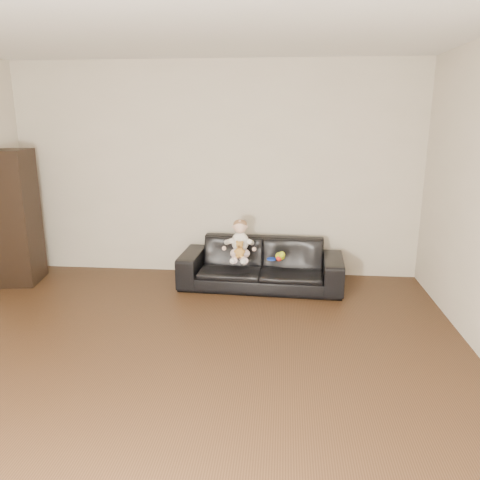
# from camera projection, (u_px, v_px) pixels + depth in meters

# --- Properties ---
(floor) EXTENTS (5.50, 5.50, 0.00)m
(floor) POSITION_uv_depth(u_px,v_px,m) (163.00, 390.00, 3.42)
(floor) COLOR #3F2816
(floor) RESTS_ON ground
(ceiling) EXTENTS (5.50, 5.50, 0.00)m
(ceiling) POSITION_uv_depth(u_px,v_px,m) (145.00, 1.00, 2.76)
(ceiling) COLOR beige
(ceiling) RESTS_ON ground
(wall_back) EXTENTS (5.00, 0.00, 5.00)m
(wall_back) POSITION_uv_depth(u_px,v_px,m) (215.00, 171.00, 5.74)
(wall_back) COLOR beige
(wall_back) RESTS_ON ground
(sofa) EXTENTS (1.91, 0.83, 0.55)m
(sofa) POSITION_uv_depth(u_px,v_px,m) (261.00, 264.00, 5.47)
(sofa) COLOR black
(sofa) RESTS_ON floor
(cabinet) EXTENTS (0.48, 0.60, 1.58)m
(cabinet) POSITION_uv_depth(u_px,v_px,m) (17.00, 218.00, 5.50)
(cabinet) COLOR black
(cabinet) RESTS_ON floor
(shelf_item) EXTENTS (0.22, 0.28, 0.28)m
(shelf_item) POSITION_uv_depth(u_px,v_px,m) (15.00, 188.00, 5.41)
(shelf_item) COLOR silver
(shelf_item) RESTS_ON cabinet
(baby) EXTENTS (0.34, 0.41, 0.46)m
(baby) POSITION_uv_depth(u_px,v_px,m) (240.00, 242.00, 5.32)
(baby) COLOR #FBD4D7
(baby) RESTS_ON sofa
(teddy_bear) EXTENTS (0.13, 0.13, 0.19)m
(teddy_bear) POSITION_uv_depth(u_px,v_px,m) (240.00, 249.00, 5.19)
(teddy_bear) COLOR #B37E33
(teddy_bear) RESTS_ON sofa
(toy_green) EXTENTS (0.13, 0.15, 0.09)m
(toy_green) POSITION_uv_depth(u_px,v_px,m) (280.00, 256.00, 5.30)
(toy_green) COLOR #C0D719
(toy_green) RESTS_ON sofa
(toy_rattle) EXTENTS (0.08, 0.08, 0.07)m
(toy_rattle) POSITION_uv_depth(u_px,v_px,m) (279.00, 258.00, 5.27)
(toy_rattle) COLOR red
(toy_rattle) RESTS_ON sofa
(toy_blue_disc) EXTENTS (0.12, 0.12, 0.01)m
(toy_blue_disc) POSITION_uv_depth(u_px,v_px,m) (271.00, 259.00, 5.33)
(toy_blue_disc) COLOR #183AC4
(toy_blue_disc) RESTS_ON sofa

